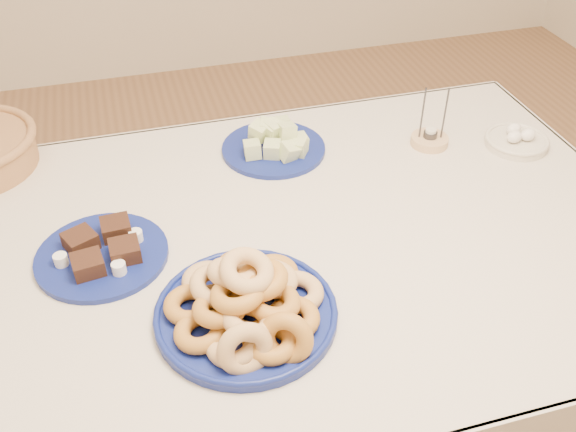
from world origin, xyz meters
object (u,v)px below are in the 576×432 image
at_px(egg_bowl, 517,140).
at_px(dining_table, 282,273).
at_px(donut_platter, 247,305).
at_px(brownie_plate, 102,252).
at_px(candle_holder, 430,139).
at_px(melon_plate, 275,143).

bearing_deg(egg_bowl, dining_table, -164.35).
height_order(dining_table, donut_platter, donut_platter).
xyz_separation_m(brownie_plate, candle_holder, (0.87, 0.23, 0.00)).
bearing_deg(candle_holder, dining_table, -151.11).
xyz_separation_m(melon_plate, egg_bowl, (0.63, -0.15, -0.01)).
relative_size(melon_plate, egg_bowl, 1.63).
bearing_deg(melon_plate, dining_table, -102.67).
bearing_deg(brownie_plate, melon_plate, 33.44).
height_order(donut_platter, brownie_plate, donut_platter).
distance_m(donut_platter, melon_plate, 0.60).
relative_size(donut_platter, melon_plate, 1.19).
xyz_separation_m(melon_plate, brownie_plate, (-0.46, -0.31, -0.01)).
bearing_deg(melon_plate, donut_platter, -110.11).
bearing_deg(candle_holder, donut_platter, -141.67).
bearing_deg(egg_bowl, melon_plate, 166.72).
bearing_deg(egg_bowl, donut_platter, -153.55).
xyz_separation_m(donut_platter, brownie_plate, (-0.26, 0.26, -0.03)).
height_order(candle_holder, egg_bowl, candle_holder).
height_order(dining_table, candle_holder, candle_holder).
distance_m(melon_plate, egg_bowl, 0.65).
bearing_deg(brownie_plate, donut_platter, -45.20).
bearing_deg(egg_bowl, candle_holder, 162.38).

